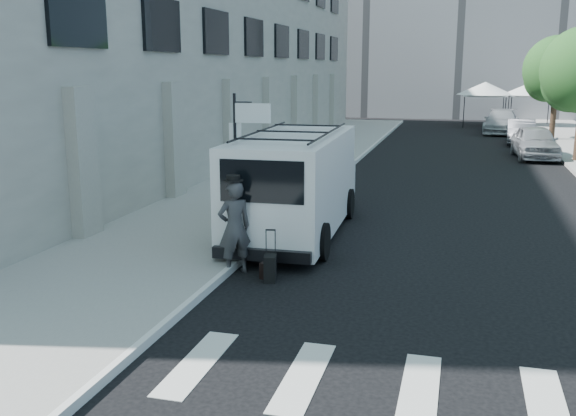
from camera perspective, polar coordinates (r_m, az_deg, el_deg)
The scene contains 14 objects.
ground at distance 12.10m, azimuth 2.02°, elevation -8.13°, with size 120.00×120.00×0.00m, color black.
sidewalk_left at distance 28.19m, azimuth 1.04°, elevation 3.91°, with size 4.50×48.00×0.15m, color gray.
building_left at distance 32.31m, azimuth -11.04°, elevation 15.32°, with size 10.00×44.00×12.00m, color gray.
sign_pole at distance 15.15m, azimuth -3.89°, elevation 6.36°, with size 1.03×0.07×3.50m.
tree_far at distance 40.49m, azimuth 22.63°, elevation 11.11°, with size 3.80×3.83×6.03m.
tent_left at distance 49.08m, azimuth 17.13°, elevation 10.10°, with size 4.00×4.00×3.20m.
tent_right at distance 49.78m, azimuth 20.84°, elevation 9.86°, with size 4.00×4.00×3.20m.
businessman at distance 13.36m, azimuth -4.79°, elevation -1.75°, with size 0.72×0.47×1.97m, color #3A3A3D.
briefcase at distance 13.31m, azimuth -1.85°, elevation -5.42°, with size 0.12×0.44×0.34m, color black.
suitcase at distance 13.01m, azimuth -1.60°, elevation -5.33°, with size 0.30×0.41×1.04m.
cargo_van at distance 16.55m, azimuth 0.72°, elevation 2.26°, with size 2.63×6.98×2.57m.
parked_car_a at distance 32.63m, azimuth 21.10°, elevation 5.50°, with size 1.84×4.57×1.56m, color #9A9CA1.
parked_car_b at distance 38.45m, azimuth 20.01°, elevation 6.37°, with size 1.45×4.17×1.37m, color #56585E.
parked_car_c at distance 44.36m, azimuth 18.44°, elevation 7.28°, with size 2.12×5.21×1.51m, color #AAADB2.
Camera 1 is at (2.56, -11.04, 4.25)m, focal length 40.00 mm.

